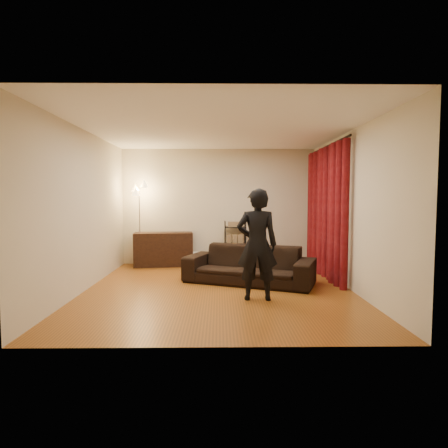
{
  "coord_description": "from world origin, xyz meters",
  "views": [
    {
      "loc": [
        0.01,
        -6.31,
        1.56
      ],
      "look_at": [
        0.1,
        0.3,
        1.1
      ],
      "focal_mm": 30.0,
      "sensor_mm": 36.0,
      "label": 1
    }
  ],
  "objects_px": {
    "storage_boxes": "(195,259)",
    "floor_lamp": "(140,225)",
    "person": "(257,245)",
    "wire_shelf": "(235,243)",
    "sofa": "(249,265)",
    "media_cabinet": "(164,249)"
  },
  "relations": [
    {
      "from": "wire_shelf",
      "to": "floor_lamp",
      "type": "distance_m",
      "value": 2.22
    },
    {
      "from": "media_cabinet",
      "to": "storage_boxes",
      "type": "xyz_separation_m",
      "value": [
        0.71,
        0.08,
        -0.23
      ]
    },
    {
      "from": "sofa",
      "to": "floor_lamp",
      "type": "xyz_separation_m",
      "value": [
        -2.35,
        1.68,
        0.61
      ]
    },
    {
      "from": "sofa",
      "to": "floor_lamp",
      "type": "distance_m",
      "value": 2.95
    },
    {
      "from": "person",
      "to": "floor_lamp",
      "type": "distance_m",
      "value": 3.68
    },
    {
      "from": "sofa",
      "to": "media_cabinet",
      "type": "distance_m",
      "value": 2.53
    },
    {
      "from": "person",
      "to": "floor_lamp",
      "type": "xyz_separation_m",
      "value": [
        -2.38,
        2.8,
        0.09
      ]
    },
    {
      "from": "media_cabinet",
      "to": "floor_lamp",
      "type": "xyz_separation_m",
      "value": [
        -0.53,
        -0.08,
        0.56
      ]
    },
    {
      "from": "person",
      "to": "wire_shelf",
      "type": "relative_size",
      "value": 1.66
    },
    {
      "from": "sofa",
      "to": "media_cabinet",
      "type": "height_order",
      "value": "media_cabinet"
    },
    {
      "from": "storage_boxes",
      "to": "sofa",
      "type": "bearing_deg",
      "value": -58.89
    },
    {
      "from": "floor_lamp",
      "to": "wire_shelf",
      "type": "bearing_deg",
      "value": 3.51
    },
    {
      "from": "sofa",
      "to": "wire_shelf",
      "type": "xyz_separation_m",
      "value": [
        -0.17,
        1.81,
        0.17
      ]
    },
    {
      "from": "wire_shelf",
      "to": "sofa",
      "type": "bearing_deg",
      "value": -87.79
    },
    {
      "from": "wire_shelf",
      "to": "storage_boxes",
      "type": "bearing_deg",
      "value": 174.56
    },
    {
      "from": "storage_boxes",
      "to": "wire_shelf",
      "type": "height_order",
      "value": "wire_shelf"
    },
    {
      "from": "sofa",
      "to": "floor_lamp",
      "type": "bearing_deg",
      "value": 166.3
    },
    {
      "from": "person",
      "to": "wire_shelf",
      "type": "bearing_deg",
      "value": -83.76
    },
    {
      "from": "storage_boxes",
      "to": "floor_lamp",
      "type": "height_order",
      "value": "floor_lamp"
    },
    {
      "from": "storage_boxes",
      "to": "wire_shelf",
      "type": "bearing_deg",
      "value": -2.13
    },
    {
      "from": "media_cabinet",
      "to": "wire_shelf",
      "type": "xyz_separation_m",
      "value": [
        1.65,
        0.05,
        0.13
      ]
    },
    {
      "from": "person",
      "to": "wire_shelf",
      "type": "distance_m",
      "value": 2.96
    }
  ]
}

